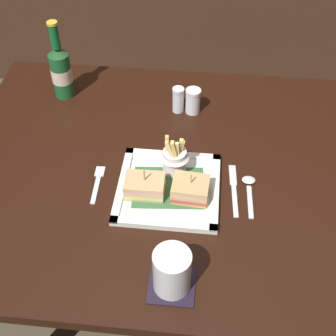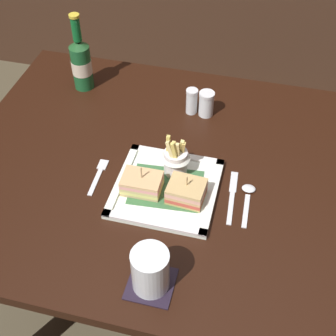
% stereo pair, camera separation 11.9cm
% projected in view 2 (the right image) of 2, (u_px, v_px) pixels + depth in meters
% --- Properties ---
extents(ground_plane, '(6.00, 6.00, 0.00)m').
position_uv_depth(ground_plane, '(169.00, 307.00, 1.80)').
color(ground_plane, '#49402D').
extents(dining_table, '(1.16, 0.91, 0.77)m').
position_uv_depth(dining_table, '(170.00, 203.00, 1.36)').
color(dining_table, black).
rests_on(dining_table, ground_plane).
extents(square_plate, '(0.26, 0.26, 0.02)m').
position_uv_depth(square_plate, '(166.00, 188.00, 1.19)').
color(square_plate, white).
rests_on(square_plate, dining_table).
extents(sandwich_half_left, '(0.10, 0.07, 0.08)m').
position_uv_depth(sandwich_half_left, '(142.00, 183.00, 1.17)').
color(sandwich_half_left, tan).
rests_on(sandwich_half_left, square_plate).
extents(sandwich_half_right, '(0.09, 0.08, 0.08)m').
position_uv_depth(sandwich_half_right, '(186.00, 191.00, 1.15)').
color(sandwich_half_right, tan).
rests_on(sandwich_half_right, square_plate).
extents(fries_cup, '(0.08, 0.08, 0.12)m').
position_uv_depth(fries_cup, '(176.00, 158.00, 1.19)').
color(fries_cup, white).
rests_on(fries_cup, square_plate).
extents(beer_bottle, '(0.06, 0.06, 0.25)m').
position_uv_depth(beer_bottle, '(81.00, 62.00, 1.44)').
color(beer_bottle, '#1A562C').
rests_on(beer_bottle, dining_table).
extents(drink_coaster, '(0.10, 0.10, 0.00)m').
position_uv_depth(drink_coaster, '(151.00, 284.00, 1.01)').
color(drink_coaster, black).
rests_on(drink_coaster, dining_table).
extents(water_glass, '(0.08, 0.08, 0.11)m').
position_uv_depth(water_glass, '(150.00, 272.00, 0.97)').
color(water_glass, silver).
rests_on(water_glass, dining_table).
extents(fork, '(0.03, 0.13, 0.00)m').
position_uv_depth(fork, '(99.00, 174.00, 1.23)').
color(fork, silver).
rests_on(fork, dining_table).
extents(knife, '(0.03, 0.18, 0.00)m').
position_uv_depth(knife, '(232.00, 195.00, 1.18)').
color(knife, silver).
rests_on(knife, dining_table).
extents(spoon, '(0.03, 0.14, 0.01)m').
position_uv_depth(spoon, '(248.00, 195.00, 1.18)').
color(spoon, silver).
rests_on(spoon, dining_table).
extents(salt_shaker, '(0.04, 0.04, 0.08)m').
position_uv_depth(salt_shaker, '(192.00, 103.00, 1.39)').
color(salt_shaker, silver).
rests_on(salt_shaker, dining_table).
extents(pepper_shaker, '(0.05, 0.05, 0.08)m').
position_uv_depth(pepper_shaker, '(206.00, 105.00, 1.38)').
color(pepper_shaker, silver).
rests_on(pepper_shaker, dining_table).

